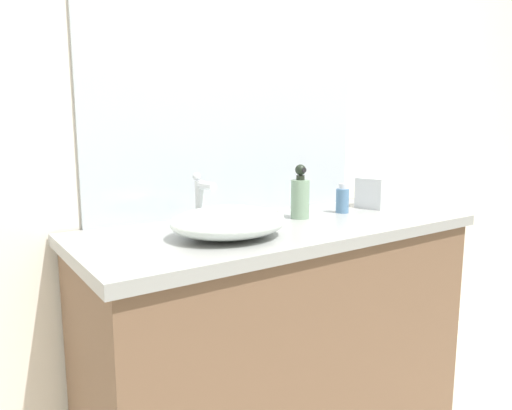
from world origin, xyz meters
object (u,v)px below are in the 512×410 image
(tissue_box, at_px, (375,191))
(soap_dispenser, at_px, (300,196))
(candle_jar, at_px, (276,216))
(sink_basin, at_px, (229,222))
(lotion_bottle, at_px, (342,200))

(tissue_box, bearing_deg, soap_dispenser, -178.54)
(soap_dispenser, xyz_separation_m, candle_jar, (-0.12, -0.00, -0.06))
(sink_basin, bearing_deg, candle_jar, 23.23)
(sink_basin, distance_m, tissue_box, 0.83)
(soap_dispenser, xyz_separation_m, lotion_bottle, (0.22, -0.00, -0.03))
(lotion_bottle, relative_size, candle_jar, 1.99)
(tissue_box, bearing_deg, candle_jar, -178.70)
(soap_dispenser, height_order, lotion_bottle, soap_dispenser)
(sink_basin, height_order, candle_jar, sink_basin)
(lotion_bottle, distance_m, tissue_box, 0.22)
(candle_jar, bearing_deg, tissue_box, 1.30)
(tissue_box, xyz_separation_m, candle_jar, (-0.55, -0.01, -0.05))
(candle_jar, bearing_deg, soap_dispenser, 0.71)
(tissue_box, distance_m, candle_jar, 0.56)
(soap_dispenser, distance_m, tissue_box, 0.44)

